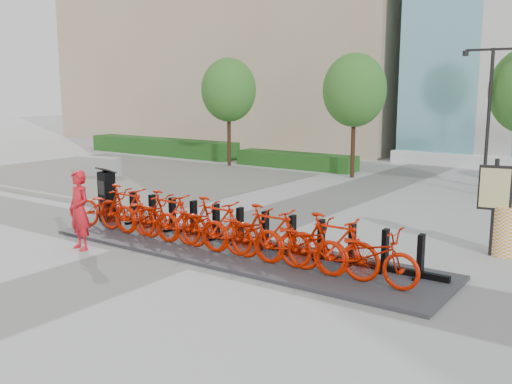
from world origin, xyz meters
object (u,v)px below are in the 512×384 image
Objects in this scene: kiosk at (107,195)px; map_sign at (495,192)px; construction_barrel at (505,231)px; jersey_barrier at (98,166)px; bike_0 at (107,208)px; worker_red at (79,210)px.

kiosk is 0.69× the size of map_sign.
map_sign is at bearing -140.94° from construction_barrel.
jersey_barrier is (-16.87, 2.61, -0.16)m from construction_barrel.
worker_red reaches higher than bike_0.
construction_barrel is 0.92m from map_sign.
jersey_barrier is at bearing 171.20° from construction_barrel.
map_sign is at bearing 24.14° from kiosk.
kiosk is 10.03m from construction_barrel.
jersey_barrier is (-7.33, 5.70, -0.40)m from kiosk.
kiosk reaches higher than bike_0.
kiosk is at bearing -48.39° from jersey_barrier.
kiosk is 9.78m from map_sign.
bike_0 is 1.86× the size of construction_barrel.
worker_red is 1.64× the size of construction_barrel.
jersey_barrier is 0.95× the size of map_sign.
jersey_barrier is at bearing 148.25° from worker_red.
kiosk is at bearing -162.08° from construction_barrel.
worker_red is (1.47, -2.04, 0.12)m from kiosk.
bike_0 reaches higher than jersey_barrier.
bike_0 is at bearing -48.63° from jersey_barrier.
bike_0 is 9.33m from map_sign.
construction_barrel is (8.83, 3.69, -0.07)m from bike_0.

